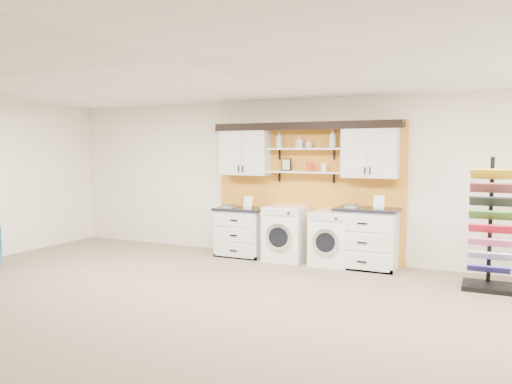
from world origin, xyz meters
The scene contains 21 objects.
floor centered at (0.00, 0.00, 0.00)m, with size 10.00×10.00×0.00m, color #89755C.
ceiling centered at (0.00, 0.00, 2.80)m, with size 10.00×10.00×0.00m, color white.
wall_back centered at (0.00, 4.00, 1.40)m, with size 10.00×10.00×0.00m, color white.
accent_panel centered at (0.00, 3.96, 1.20)m, with size 3.40×0.07×2.40m, color orange.
upper_cabinet_left centered at (-1.13, 3.79, 1.88)m, with size 0.90×0.35×0.84m.
upper_cabinet_right centered at (1.13, 3.79, 1.88)m, with size 0.90×0.35×0.84m.
shelf_lower centered at (0.00, 3.80, 1.53)m, with size 1.32×0.28×0.03m, color white.
shelf_upper centered at (0.00, 3.80, 1.93)m, with size 1.32×0.28×0.03m, color white.
crown_molding centered at (0.00, 3.81, 2.33)m, with size 3.30×0.41×0.13m.
picture_frame centered at (-0.35, 3.85, 1.66)m, with size 0.18×0.02×0.22m.
canister_red centered at (0.10, 3.80, 1.62)m, with size 0.11×0.11×0.16m, color red.
canister_cream centered at (0.35, 3.80, 1.61)m, with size 0.10×0.10×0.14m, color silver.
base_cabinet_left centered at (-1.13, 3.64, 0.44)m, with size 0.89×0.66×0.88m.
base_cabinet_right centered at (1.13, 3.64, 0.49)m, with size 1.00×0.66×0.98m.
washer centered at (-0.27, 3.64, 0.47)m, with size 0.67×0.71×0.94m.
dryer centered at (0.55, 3.64, 0.45)m, with size 0.64×0.71×0.89m.
sample_rack centered at (2.93, 3.15, 0.56)m, with size 0.66×0.55×1.81m.
soap_bottle_a centered at (-0.46, 3.80, 2.09)m, with size 0.11×0.11×0.28m, color silver.
soap_bottle_b centered at (-0.10, 3.80, 2.05)m, with size 0.09×0.10×0.21m, color silver.
soap_bottle_c centered at (0.08, 3.80, 2.02)m, with size 0.12×0.12×0.15m, color silver.
soap_bottle_d centered at (0.50, 3.80, 2.10)m, with size 0.12×0.12×0.31m, color silver.
Camera 1 is at (2.88, -4.31, 1.90)m, focal length 35.00 mm.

